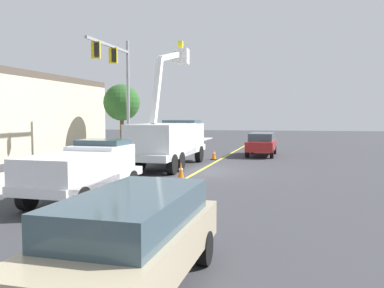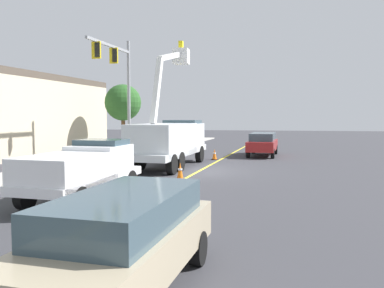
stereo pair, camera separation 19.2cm
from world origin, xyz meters
TOP-DOWN VIEW (x-y plane):
  - ground at (0.00, 0.00)m, footprint 120.00×120.00m
  - sidewalk_far_side at (0.69, 7.46)m, footprint 60.08×9.13m
  - lane_centre_stripe at (0.00, 0.00)m, footprint 49.80×4.78m
  - utility_bucket_truck at (1.56, 1.99)m, footprint 8.40×3.25m
  - service_pickup_truck at (-7.97, 2.88)m, footprint 5.77×2.61m
  - passing_minivan at (8.91, -3.33)m, footprint 4.95×2.34m
  - trailing_sedan at (-14.80, -1.13)m, footprint 4.95×2.34m
  - traffic_cone_leading at (-10.43, 1.05)m, footprint 0.40×0.40m
  - traffic_cone_mid_front at (-3.36, 0.33)m, footprint 0.40×0.40m
  - traffic_cone_mid_rear at (5.65, -0.14)m, footprint 0.40×0.40m
  - traffic_signal_mast at (4.39, 6.09)m, footprint 5.74×0.81m
  - street_tree_right at (10.68, 8.13)m, footprint 3.01×3.01m

SIDE VIEW (x-z plane):
  - ground at x=0.00m, z-range 0.00..0.00m
  - lane_centre_stripe at x=0.00m, z-range 0.00..0.01m
  - sidewalk_far_side at x=0.69m, z-range 0.00..0.12m
  - traffic_cone_leading at x=-10.43m, z-range -0.01..0.69m
  - traffic_cone_mid_rear at x=5.65m, z-range -0.01..0.71m
  - traffic_cone_mid_front at x=-3.36m, z-range -0.01..0.86m
  - passing_minivan at x=8.91m, z-range 0.13..1.82m
  - trailing_sedan at x=-14.80m, z-range 0.13..1.82m
  - service_pickup_truck at x=-7.97m, z-range 0.09..2.15m
  - utility_bucket_truck at x=1.56m, z-range -2.07..5.32m
  - street_tree_right at x=10.68m, z-range 1.25..6.81m
  - traffic_signal_mast at x=4.39m, z-range 1.46..9.61m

